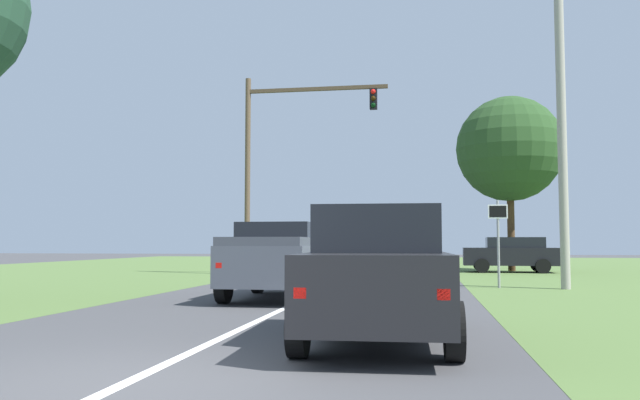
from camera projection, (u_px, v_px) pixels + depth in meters
name	position (u px, v px, depth m)	size (l,w,h in m)	color
ground_plane	(318.00, 293.00, 17.97)	(120.00, 120.00, 0.00)	#424244
lane_centre_stripe	(158.00, 368.00, 7.14)	(0.16, 41.45, 0.01)	white
red_suv_near	(380.00, 271.00, 9.26)	(2.22, 4.90, 1.91)	black
pickup_truck_lead	(280.00, 259.00, 16.04)	(2.30, 4.98, 1.92)	#4C515B
traffic_light	(279.00, 147.00, 28.22)	(6.41, 0.40, 8.83)	brown
keep_moving_sign	(498.00, 232.00, 19.83)	(0.60, 0.09, 2.74)	gray
oak_tree_right	(509.00, 149.00, 32.04)	(5.31, 5.31, 8.81)	#4C351E
crossing_suv_far	(511.00, 254.00, 30.30)	(4.46, 2.21, 1.68)	black
utility_pole_right	(562.00, 141.00, 19.54)	(0.28, 0.28, 9.10)	#9E998E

